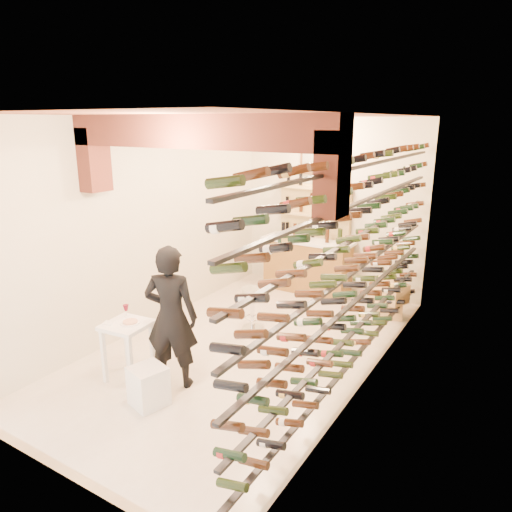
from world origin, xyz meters
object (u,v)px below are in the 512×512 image
at_px(tasting_table, 127,333).
at_px(person, 171,317).
at_px(back_counter, 307,264).
at_px(white_stool, 148,386).
at_px(chrome_barstool, 252,306).
at_px(wine_rack, 353,260).
at_px(crate_lower, 388,309).

relative_size(tasting_table, person, 0.51).
height_order(back_counter, person, person).
bearing_deg(white_stool, chrome_barstool, 91.68).
relative_size(back_counter, white_stool, 3.70).
bearing_deg(wine_rack, tasting_table, -148.30).
bearing_deg(white_stool, wine_rack, 45.32).
bearing_deg(back_counter, white_stool, -88.52).
distance_m(tasting_table, chrome_barstool, 2.13).
height_order(person, chrome_barstool, person).
xyz_separation_m(chrome_barstool, crate_lower, (1.66, 1.59, -0.25)).
relative_size(white_stool, person, 0.26).
xyz_separation_m(white_stool, person, (-0.05, 0.49, 0.65)).
relative_size(wine_rack, tasting_table, 6.27).
bearing_deg(chrome_barstool, back_counter, 91.24).
distance_m(back_counter, tasting_table, 4.12).
distance_m(chrome_barstool, crate_lower, 2.31).
height_order(white_stool, crate_lower, white_stool).
xyz_separation_m(person, chrome_barstool, (-0.02, 1.86, -0.49)).
bearing_deg(person, crate_lower, -136.76).
xyz_separation_m(wine_rack, white_stool, (-1.72, -1.74, -1.32)).
bearing_deg(tasting_table, white_stool, -31.15).
relative_size(wine_rack, chrome_barstool, 8.47).
distance_m(wine_rack, person, 2.26).
bearing_deg(white_stool, back_counter, 91.48).
bearing_deg(person, tasting_table, -2.29).
relative_size(back_counter, person, 0.96).
height_order(wine_rack, chrome_barstool, wine_rack).
xyz_separation_m(white_stool, crate_lower, (1.59, 3.94, -0.09)).
distance_m(wine_rack, chrome_barstool, 2.22).
height_order(back_counter, tasting_table, back_counter).
bearing_deg(crate_lower, back_counter, 165.23).
relative_size(person, crate_lower, 3.80).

